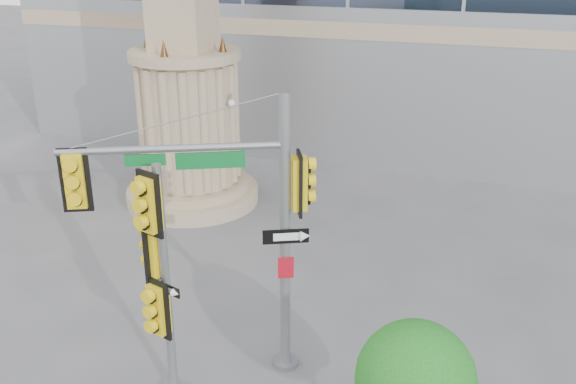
% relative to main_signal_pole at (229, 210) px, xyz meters
% --- Properties ---
extents(monument, '(4.40, 4.40, 16.60)m').
position_rel_main_signal_pole_xyz_m(monument, '(-4.81, 7.94, 1.90)').
color(monument, '#9D8A6A').
rests_on(monument, ground).
extents(main_signal_pole, '(4.24, 2.22, 5.84)m').
position_rel_main_signal_pole_xyz_m(main_signal_pole, '(0.00, 0.00, 0.00)').
color(main_signal_pole, slate).
rests_on(main_signal_pole, ground).
extents(secondary_signal_pole, '(0.82, 0.77, 4.79)m').
position_rel_main_signal_pole_xyz_m(secondary_signal_pole, '(-0.96, -1.13, -0.81)').
color(secondary_signal_pole, slate).
rests_on(secondary_signal_pole, ground).
extents(street_tree, '(1.92, 1.88, 3.00)m').
position_rel_main_signal_pole_xyz_m(street_tree, '(3.88, -1.88, -1.65)').
color(street_tree, '#9D8A6A').
rests_on(street_tree, ground).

